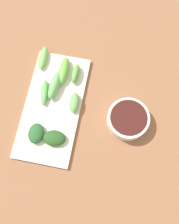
{
  "coord_description": "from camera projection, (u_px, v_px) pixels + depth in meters",
  "views": [
    {
      "loc": [
        -0.06,
        0.2,
        0.74
      ],
      "look_at": [
        -0.02,
        0.0,
        0.05
      ],
      "focal_mm": 40.85,
      "sensor_mm": 36.0,
      "label": 1
    }
  ],
  "objects": [
    {
      "name": "broccoli_leafy_1",
      "position": [
        54.0,
        138.0,
        0.7
      ],
      "size": [
        0.07,
        0.05,
        0.02
      ],
      "primitive_type": "ellipsoid",
      "rotation": [
        0.0,
        0.0,
        0.12
      ],
      "color": "#265220",
      "rests_on": "serving_plate"
    },
    {
      "name": "broccoli_stalk_6",
      "position": [
        64.0,
        71.0,
        0.76
      ],
      "size": [
        0.03,
        0.09,
        0.03
      ],
      "primitive_type": "ellipsoid",
      "rotation": [
        0.0,
        0.0,
        0.01
      ],
      "color": "#6BB847",
      "rests_on": "serving_plate"
    },
    {
      "name": "broccoli_stalk_5",
      "position": [
        55.0,
        85.0,
        0.74
      ],
      "size": [
        0.04,
        0.09,
        0.03
      ],
      "primitive_type": "ellipsoid",
      "rotation": [
        0.0,
        0.0,
        -0.09
      ],
      "color": "#67AB5B",
      "rests_on": "serving_plate"
    },
    {
      "name": "broccoli_stalk_2",
      "position": [
        74.0,
        103.0,
        0.73
      ],
      "size": [
        0.03,
        0.06,
        0.02
      ],
      "primitive_type": "ellipsoid",
      "rotation": [
        0.0,
        0.0,
        0.08
      ],
      "color": "#69A55A",
      "rests_on": "serving_plate"
    },
    {
      "name": "serving_plate",
      "position": [
        53.0,
        108.0,
        0.75
      ],
      "size": [
        0.16,
        0.34,
        0.01
      ],
      "primitive_type": "cube",
      "color": "silver",
      "rests_on": "tabletop"
    },
    {
      "name": "broccoli_stalk_0",
      "position": [
        44.0,
        93.0,
        0.74
      ],
      "size": [
        0.03,
        0.08,
        0.02
      ],
      "primitive_type": "ellipsoid",
      "rotation": [
        0.0,
        0.0,
        0.17
      ],
      "color": "#63AC59",
      "rests_on": "serving_plate"
    },
    {
      "name": "sauce_bowl",
      "position": [
        128.0,
        119.0,
        0.72
      ],
      "size": [
        0.12,
        0.12,
        0.04
      ],
      "color": "silver",
      "rests_on": "tabletop"
    },
    {
      "name": "tabletop",
      "position": [
        82.0,
        114.0,
        0.76
      ],
      "size": [
        2.1,
        2.1,
        0.02
      ],
      "primitive_type": "cube",
      "color": "brown",
      "rests_on": "ground"
    },
    {
      "name": "broccoli_stalk_3",
      "position": [
        43.0,
        58.0,
        0.77
      ],
      "size": [
        0.03,
        0.08,
        0.02
      ],
      "primitive_type": "ellipsoid",
      "rotation": [
        0.0,
        0.0,
        0.04
      ],
      "color": "#73B256",
      "rests_on": "serving_plate"
    },
    {
      "name": "broccoli_leafy_7",
      "position": [
        36.0,
        133.0,
        0.71
      ],
      "size": [
        0.05,
        0.06,
        0.03
      ],
      "primitive_type": "ellipsoid",
      "rotation": [
        0.0,
        0.0,
        0.05
      ],
      "color": "#275D2D",
      "rests_on": "serving_plate"
    },
    {
      "name": "broccoli_stalk_4",
      "position": [
        76.0,
        74.0,
        0.76
      ],
      "size": [
        0.02,
        0.06,
        0.03
      ],
      "primitive_type": "ellipsoid",
      "rotation": [
        0.0,
        0.0,
        -0.02
      ],
      "color": "#619F4A",
      "rests_on": "serving_plate"
    }
  ]
}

